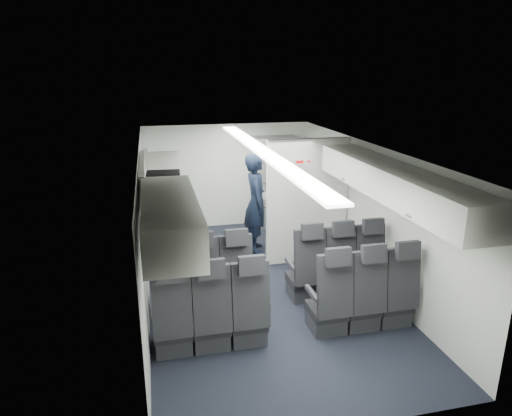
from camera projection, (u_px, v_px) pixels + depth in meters
name	position (u px, v px, depth m)	size (l,w,h in m)	color
cabin_shell	(262.00, 217.00, 6.71)	(3.41, 6.01, 2.16)	black
seat_row_front	(271.00, 277.00, 6.43)	(3.33, 0.56, 1.24)	black
seat_row_mid	(290.00, 309.00, 5.59)	(3.33, 0.56, 1.24)	black
overhead_bin_left_rear	(170.00, 219.00, 4.33)	(0.53, 1.80, 0.40)	silver
overhead_bin_left_front_open	(160.00, 187.00, 5.99)	(0.64, 1.70, 0.72)	#9E9E93
overhead_bin_right_rear	(432.00, 200.00, 4.94)	(0.53, 1.80, 0.40)	silver
overhead_bin_right_front	(361.00, 167.00, 6.57)	(0.53, 1.70, 0.40)	silver
bulkhead_partition	(307.00, 202.00, 7.68)	(1.40, 0.15, 2.13)	silver
galley_unit	(275.00, 182.00, 9.50)	(0.85, 0.52, 1.90)	#939399
boarding_door	(148.00, 206.00, 7.85)	(0.12, 1.27, 1.86)	silver
flight_attendant	(256.00, 203.00, 8.20)	(0.66, 0.43, 1.82)	black
carry_on_bag	(164.00, 181.00, 5.91)	(0.42, 0.30, 0.25)	black
papers	(267.00, 195.00, 8.15)	(0.18, 0.02, 0.13)	white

